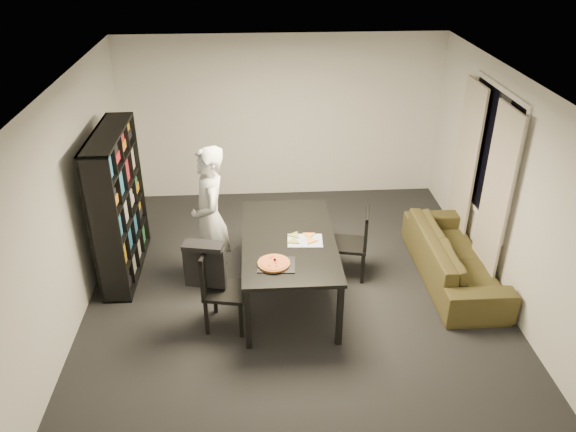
{
  "coord_description": "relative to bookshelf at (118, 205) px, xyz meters",
  "views": [
    {
      "loc": [
        -0.44,
        -5.7,
        4.16
      ],
      "look_at": [
        -0.08,
        -0.0,
        1.05
      ],
      "focal_mm": 35.0,
      "sensor_mm": 36.0,
      "label": 1
    }
  ],
  "objects": [
    {
      "name": "window_frame",
      "position": [
        4.64,
        -0.0,
        0.55
      ],
      "size": [
        0.03,
        1.52,
        1.72
      ],
      "primitive_type": "cube",
      "color": "white",
      "rests_on": "room"
    },
    {
      "name": "window_pane",
      "position": [
        4.64,
        -0.0,
        0.55
      ],
      "size": [
        0.02,
        1.4,
        1.6
      ],
      "primitive_type": "cube",
      "color": "black",
      "rests_on": "room"
    },
    {
      "name": "kitchen_towel",
      "position": [
        2.26,
        -0.78,
        -0.14
      ],
      "size": [
        0.42,
        0.32,
        0.01
      ],
      "primitive_type": "cube",
      "rotation": [
        0.0,
        0.0,
        -0.06
      ],
      "color": "silver",
      "rests_on": "dining_table"
    },
    {
      "name": "chair_right",
      "position": [
        2.97,
        -0.31,
        -0.42
      ],
      "size": [
        0.51,
        0.51,
        0.92
      ],
      "rotation": [
        0.0,
        0.0,
        -1.79
      ],
      "color": "black",
      "rests_on": "room"
    },
    {
      "name": "chair_left",
      "position": [
        1.26,
        -1.2,
        -0.39
      ],
      "size": [
        0.53,
        0.53,
        0.98
      ],
      "rotation": [
        0.0,
        0.0,
        1.38
      ],
      "color": "black",
      "rests_on": "room"
    },
    {
      "name": "pizza_slices",
      "position": [
        2.23,
        -0.73,
        -0.12
      ],
      "size": [
        0.45,
        0.41,
        0.01
      ],
      "primitive_type": null,
      "rotation": [
        0.0,
        0.0,
        -0.32
      ],
      "color": "#B67339",
      "rests_on": "dining_table"
    },
    {
      "name": "baking_tray",
      "position": [
        1.91,
        -1.26,
        -0.13
      ],
      "size": [
        0.43,
        0.35,
        0.01
      ],
      "primitive_type": "cube",
      "rotation": [
        0.0,
        0.0,
        -0.09
      ],
      "color": "black",
      "rests_on": "dining_table"
    },
    {
      "name": "curtain_left",
      "position": [
        4.56,
        -0.52,
        0.2
      ],
      "size": [
        0.03,
        0.7,
        2.25
      ],
      "primitive_type": "cube",
      "color": "#BDB0A1",
      "rests_on": "room"
    },
    {
      "name": "curtain_right",
      "position": [
        4.56,
        0.52,
        0.2
      ],
      "size": [
        0.03,
        0.7,
        2.25
      ],
      "primitive_type": "cube",
      "color": "#BDB0A1",
      "rests_on": "room"
    },
    {
      "name": "sofa",
      "position": [
        4.21,
        -0.45,
        -0.65
      ],
      "size": [
        0.81,
        2.08,
        0.61
      ],
      "primitive_type": "imported",
      "rotation": [
        0.0,
        0.0,
        1.57
      ],
      "color": "#3D3218",
      "rests_on": "room"
    },
    {
      "name": "person",
      "position": [
        1.16,
        -0.37,
        -0.04
      ],
      "size": [
        0.55,
        0.74,
        1.83
      ],
      "primitive_type": "imported",
      "rotation": [
        0.0,
        0.0,
        -1.38
      ],
      "color": "silver",
      "rests_on": "room"
    },
    {
      "name": "draped_jacket",
      "position": [
        1.13,
        -1.17,
        -0.14
      ],
      "size": [
        0.46,
        0.27,
        0.54
      ],
      "rotation": [
        0.0,
        0.0,
        1.38
      ],
      "color": "black",
      "rests_on": "chair_left"
    },
    {
      "name": "room",
      "position": [
        2.16,
        -0.6,
        0.35
      ],
      "size": [
        5.01,
        5.51,
        2.61
      ],
      "color": "black",
      "rests_on": "ground"
    },
    {
      "name": "dining_table",
      "position": [
        2.08,
        -0.7,
        -0.21
      ],
      "size": [
        1.08,
        1.94,
        0.81
      ],
      "color": "black",
      "rests_on": "room"
    },
    {
      "name": "bookshelf",
      "position": [
        0.0,
        0.0,
        0.0
      ],
      "size": [
        0.35,
        1.5,
        1.9
      ],
      "primitive_type": "cube",
      "color": "black",
      "rests_on": "room"
    },
    {
      "name": "pepperoni_pizza",
      "position": [
        1.88,
        -1.26,
        -0.11
      ],
      "size": [
        0.35,
        0.35,
        0.03
      ],
      "rotation": [
        0.0,
        0.0,
        0.04
      ],
      "color": "#AB5F31",
      "rests_on": "dining_table"
    }
  ]
}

